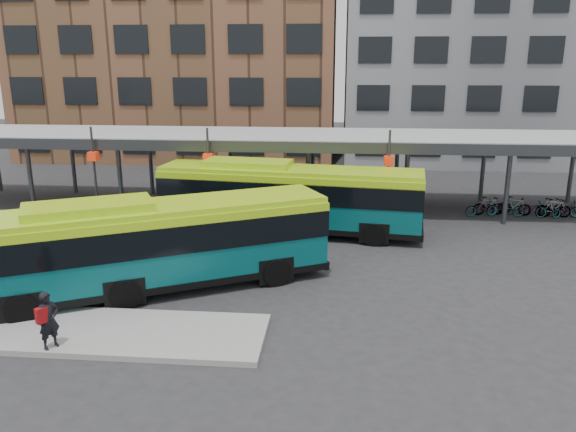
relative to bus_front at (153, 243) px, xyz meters
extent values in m
plane|color=#28282B|center=(2.93, -0.51, -1.79)|extent=(120.00, 120.00, 0.00)
cube|color=gray|center=(-2.57, -3.51, -1.70)|extent=(14.00, 3.00, 0.18)
cube|color=#999B9E|center=(2.93, 12.49, 2.21)|extent=(40.00, 6.00, 0.35)
cube|color=#383A3D|center=(2.93, 9.49, 2.06)|extent=(40.00, 0.15, 0.55)
cylinder|color=#383A3D|center=(-10.07, 9.99, 0.11)|extent=(0.24, 0.24, 3.80)
cylinder|color=#383A3D|center=(-10.07, 14.99, 0.11)|extent=(0.24, 0.24, 3.80)
cylinder|color=#383A3D|center=(-5.07, 9.99, 0.11)|extent=(0.24, 0.24, 3.80)
cylinder|color=#383A3D|center=(-5.07, 14.99, 0.11)|extent=(0.24, 0.24, 3.80)
cylinder|color=#383A3D|center=(-0.07, 9.99, 0.11)|extent=(0.24, 0.24, 3.80)
cylinder|color=#383A3D|center=(-0.07, 14.99, 0.11)|extent=(0.24, 0.24, 3.80)
cylinder|color=#383A3D|center=(4.93, 9.99, 0.11)|extent=(0.24, 0.24, 3.80)
cylinder|color=#383A3D|center=(4.93, 14.99, 0.11)|extent=(0.24, 0.24, 3.80)
cylinder|color=#383A3D|center=(9.93, 9.99, 0.11)|extent=(0.24, 0.24, 3.80)
cylinder|color=#383A3D|center=(9.93, 14.99, 0.11)|extent=(0.24, 0.24, 3.80)
cylinder|color=#383A3D|center=(14.93, 9.99, 0.11)|extent=(0.24, 0.24, 3.80)
cylinder|color=#383A3D|center=(14.93, 14.99, 0.11)|extent=(0.24, 0.24, 3.80)
cylinder|color=#383A3D|center=(19.93, 14.99, 0.11)|extent=(0.24, 0.24, 3.80)
cylinder|color=#383A3D|center=(-6.07, 9.19, 0.61)|extent=(0.12, 0.12, 4.80)
cube|color=red|center=(-6.07, 9.19, 1.51)|extent=(0.45, 0.45, 0.45)
cylinder|color=#383A3D|center=(-0.07, 9.19, 0.61)|extent=(0.12, 0.12, 4.80)
cube|color=red|center=(-0.07, 9.19, 1.51)|extent=(0.45, 0.45, 0.45)
cylinder|color=#383A3D|center=(8.93, 9.19, 0.61)|extent=(0.12, 0.12, 4.80)
cube|color=red|center=(8.93, 9.19, 1.51)|extent=(0.45, 0.45, 0.45)
cube|color=brown|center=(-7.07, 31.49, 9.21)|extent=(26.00, 14.00, 22.00)
cube|color=slate|center=(18.93, 31.49, 8.21)|extent=(24.00, 14.00, 20.00)
cube|color=#074E52|center=(0.04, 0.02, -0.14)|extent=(12.21, 8.04, 2.59)
cube|color=black|center=(0.04, 0.02, 0.38)|extent=(12.29, 8.12, 0.98)
cube|color=#A4D515|center=(0.04, 0.02, 1.26)|extent=(12.16, 7.95, 0.21)
cube|color=#A4D515|center=(-1.79, -0.93, 1.47)|extent=(4.53, 3.57, 0.36)
cube|color=black|center=(0.04, 0.02, -1.31)|extent=(12.30, 8.12, 0.25)
cylinder|color=black|center=(4.30, 0.82, -1.27)|extent=(1.06, 0.75, 1.04)
cylinder|color=black|center=(3.13, 3.06, -1.27)|extent=(1.06, 0.75, 1.04)
cylinder|color=black|center=(-0.47, -1.67, -1.27)|extent=(1.06, 0.75, 1.04)
cylinder|color=black|center=(-1.64, 0.57, -1.27)|extent=(1.06, 0.75, 1.04)
cylinder|color=black|center=(-3.23, -3.11, -1.27)|extent=(1.06, 0.75, 1.04)
cylinder|color=black|center=(-4.40, -0.87, -1.27)|extent=(1.06, 0.75, 1.04)
cube|color=#074E52|center=(4.20, 7.61, -0.14)|extent=(12.63, 4.14, 2.58)
cube|color=black|center=(4.20, 7.61, 0.38)|extent=(12.69, 4.21, 0.98)
cube|color=#A4D515|center=(4.20, 7.61, 1.26)|extent=(12.62, 4.04, 0.21)
cube|color=#A4D515|center=(2.15, 7.87, 1.46)|extent=(4.34, 2.37, 0.36)
cube|color=black|center=(4.20, 7.61, -1.31)|extent=(12.70, 4.21, 0.25)
cylinder|color=black|center=(8.14, 5.84, -1.28)|extent=(1.06, 0.44, 1.03)
cylinder|color=black|center=(8.46, 8.34, -1.28)|extent=(1.06, 0.44, 1.03)
cylinder|color=black|center=(2.81, 6.52, -1.28)|extent=(1.06, 0.44, 1.03)
cylinder|color=black|center=(3.13, 9.02, -1.28)|extent=(1.06, 0.44, 1.03)
cylinder|color=black|center=(-0.27, 6.91, -1.28)|extent=(1.06, 0.44, 1.03)
cylinder|color=black|center=(0.05, 9.41, -1.28)|extent=(1.06, 0.44, 1.03)
imported|color=black|center=(-1.47, -4.71, -0.78)|extent=(0.67, 0.73, 1.67)
cube|color=maroon|center=(-1.57, -4.86, -0.56)|extent=(0.32, 0.36, 0.44)
imported|color=slate|center=(14.13, 11.33, -1.32)|extent=(1.88, 1.01, 0.94)
imported|color=slate|center=(14.56, 11.69, -1.29)|extent=(1.74, 0.74, 1.01)
imported|color=slate|center=(15.26, 11.80, -1.36)|extent=(1.76, 0.99, 0.87)
imported|color=slate|center=(15.98, 11.85, -1.29)|extent=(1.72, 0.96, 1.00)
imported|color=slate|center=(16.65, 11.43, -1.33)|extent=(1.76, 0.64, 0.92)
imported|color=slate|center=(17.82, 11.75, -1.29)|extent=(1.73, 0.83, 1.00)
imported|color=slate|center=(18.49, 11.64, -1.33)|extent=(1.81, 0.78, 0.93)
imported|color=slate|center=(17.93, 11.47, -1.29)|extent=(1.70, 0.52, 1.01)
imported|color=slate|center=(18.47, 11.46, -1.38)|extent=(1.68, 0.97, 0.83)
camera|label=1|loc=(6.48, -18.34, 6.17)|focal=35.00mm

